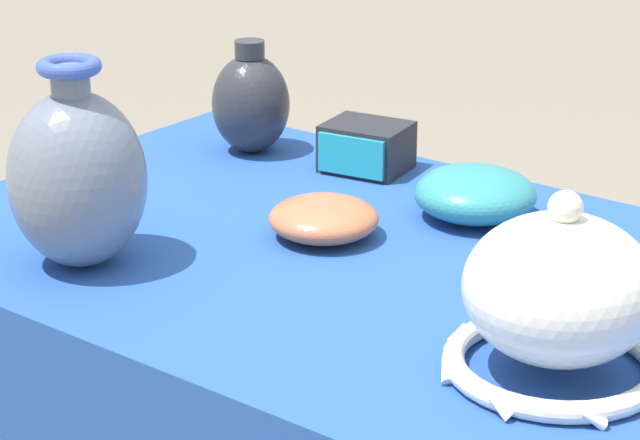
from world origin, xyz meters
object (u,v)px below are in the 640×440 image
object	(u,v)px
bowl_shallow_teal	(475,194)
bowl_shallow_terracotta	(324,218)
mosaic_tile_box	(366,147)
vase_tall_bulbous	(77,176)
jar_round_charcoal	(251,103)
vase_dome_bell	(558,301)

from	to	relation	value
bowl_shallow_teal	bowl_shallow_terracotta	bearing A→B (deg)	-123.94
mosaic_tile_box	bowl_shallow_terracotta	size ratio (longest dim) A/B	0.94
mosaic_tile_box	bowl_shallow_terracotta	bearing A→B (deg)	-74.78
vase_tall_bulbous	bowl_shallow_teal	distance (m)	0.51
vase_tall_bulbous	bowl_shallow_teal	xyz separation A→B (m)	(0.29, 0.41, -0.08)
jar_round_charcoal	bowl_shallow_teal	world-z (taller)	jar_round_charcoal
vase_dome_bell	bowl_shallow_teal	bearing A→B (deg)	131.19
vase_tall_bulbous	bowl_shallow_terracotta	distance (m)	0.31
vase_dome_bell	jar_round_charcoal	bearing A→B (deg)	152.53
mosaic_tile_box	bowl_shallow_teal	world-z (taller)	mosaic_tile_box
vase_tall_bulbous	vase_dome_bell	world-z (taller)	vase_tall_bulbous
vase_tall_bulbous	bowl_shallow_terracotta	bearing A→B (deg)	53.67
bowl_shallow_terracotta	vase_tall_bulbous	bearing A→B (deg)	-126.33
bowl_shallow_terracotta	mosaic_tile_box	bearing A→B (deg)	114.06
jar_round_charcoal	bowl_shallow_teal	xyz separation A→B (m)	(0.41, -0.04, -0.04)
mosaic_tile_box	vase_dome_bell	bearing A→B (deg)	-46.76
jar_round_charcoal	bowl_shallow_teal	size ratio (longest dim) A/B	1.07
vase_tall_bulbous	bowl_shallow_terracotta	size ratio (longest dim) A/B	1.80
mosaic_tile_box	jar_round_charcoal	bearing A→B (deg)	-178.83
mosaic_tile_box	bowl_shallow_teal	xyz separation A→B (m)	(0.22, -0.07, -0.00)
vase_dome_bell	bowl_shallow_teal	size ratio (longest dim) A/B	1.45
jar_round_charcoal	vase_dome_bell	bearing A→B (deg)	-27.47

